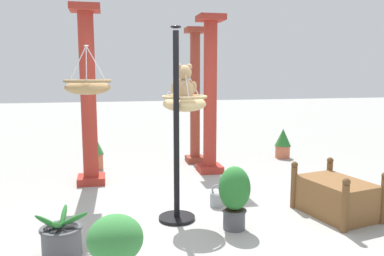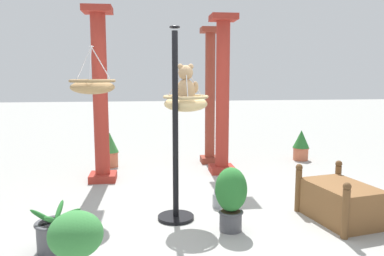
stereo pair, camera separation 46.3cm
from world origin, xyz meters
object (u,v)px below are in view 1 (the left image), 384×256
object	(u,v)px
hanging_basket_with_teddy	(185,103)
teddy_bear	(184,86)
greenhouse_pillar_left	(195,99)
potted_plant_small_succulent	(283,143)
potted_plant_flowering_red	(62,239)
greenhouse_pillar_far_back	(210,98)
potted_plant_fern_front	(95,151)
greenhouse_pillar_right	(88,100)
hanging_basket_left_high	(88,86)
wooden_planter_box	(336,196)
potted_plant_bushy_green	(234,195)
watering_can	(218,199)
display_pole_central	(177,163)

from	to	relation	value
hanging_basket_with_teddy	teddy_bear	distance (m)	0.21
greenhouse_pillar_left	potted_plant_small_succulent	xyz separation A→B (m)	(1.89, -0.00, -0.95)
hanging_basket_with_teddy	potted_plant_flowering_red	world-z (taller)	hanging_basket_with_teddy
greenhouse_pillar_far_back	potted_plant_fern_front	size ratio (longest dim) A/B	4.17
greenhouse_pillar_right	hanging_basket_left_high	bearing A→B (deg)	-87.51
hanging_basket_with_teddy	wooden_planter_box	world-z (taller)	hanging_basket_with_teddy
greenhouse_pillar_far_back	potted_plant_small_succulent	distance (m)	2.20
greenhouse_pillar_far_back	teddy_bear	bearing A→B (deg)	-114.42
hanging_basket_left_high	potted_plant_bushy_green	bearing A→B (deg)	-31.73
hanging_basket_left_high	wooden_planter_box	world-z (taller)	hanging_basket_left_high
watering_can	greenhouse_pillar_right	bearing A→B (deg)	138.91
hanging_basket_with_teddy	hanging_basket_left_high	xyz separation A→B (m)	(-1.17, 0.33, 0.20)
watering_can	wooden_planter_box	bearing A→B (deg)	-25.27
hanging_basket_with_teddy	greenhouse_pillar_left	world-z (taller)	greenhouse_pillar_left
wooden_planter_box	potted_plant_fern_front	xyz separation A→B (m)	(-3.00, 3.06, 0.09)
teddy_bear	greenhouse_pillar_right	xyz separation A→B (m)	(-1.22, 1.56, -0.26)
hanging_basket_with_teddy	greenhouse_pillar_left	xyz separation A→B (m)	(0.75, 2.65, -0.14)
display_pole_central	greenhouse_pillar_left	world-z (taller)	greenhouse_pillar_left
potted_plant_bushy_green	greenhouse_pillar_far_back	bearing A→B (deg)	81.07
wooden_planter_box	potted_plant_fern_front	distance (m)	4.29
potted_plant_flowering_red	greenhouse_pillar_far_back	bearing A→B (deg)	51.30
display_pole_central	potted_plant_small_succulent	world-z (taller)	display_pole_central
greenhouse_pillar_right	greenhouse_pillar_far_back	bearing A→B (deg)	7.93
hanging_basket_left_high	watering_can	bearing A→B (deg)	-7.85
greenhouse_pillar_right	potted_plant_bushy_green	world-z (taller)	greenhouse_pillar_right
greenhouse_pillar_left	potted_plant_fern_front	distance (m)	2.15
greenhouse_pillar_right	potted_plant_small_succulent	world-z (taller)	greenhouse_pillar_right
hanging_basket_with_teddy	potted_plant_small_succulent	distance (m)	3.89
hanging_basket_with_teddy	greenhouse_pillar_right	xyz separation A→B (m)	(-1.22, 1.58, -0.05)
display_pole_central	watering_can	world-z (taller)	display_pole_central
greenhouse_pillar_right	potted_plant_bushy_green	distance (m)	2.95
greenhouse_pillar_far_back	greenhouse_pillar_left	bearing A→B (deg)	96.57
watering_can	teddy_bear	bearing A→B (deg)	-170.70
hanging_basket_left_high	wooden_planter_box	distance (m)	3.39
potted_plant_bushy_green	potted_plant_flowering_red	bearing A→B (deg)	-171.70
display_pole_central	wooden_planter_box	world-z (taller)	display_pole_central
hanging_basket_with_teddy	potted_plant_fern_front	size ratio (longest dim) A/B	0.86
hanging_basket_left_high	greenhouse_pillar_right	distance (m)	1.28
watering_can	greenhouse_pillar_far_back	bearing A→B (deg)	78.39
greenhouse_pillar_right	potted_plant_fern_front	distance (m)	1.39
teddy_bear	greenhouse_pillar_right	distance (m)	1.99
potted_plant_bushy_green	watering_can	bearing A→B (deg)	87.36
potted_plant_bushy_green	potted_plant_small_succulent	bearing A→B (deg)	56.48
display_pole_central	greenhouse_pillar_far_back	world-z (taller)	greenhouse_pillar_far_back
potted_plant_flowering_red	potted_plant_bushy_green	distance (m)	1.88
display_pole_central	wooden_planter_box	xyz separation A→B (m)	(1.97, -0.28, -0.45)
watering_can	greenhouse_pillar_left	bearing A→B (deg)	83.92
greenhouse_pillar_far_back	potted_plant_small_succulent	world-z (taller)	greenhouse_pillar_far_back
display_pole_central	hanging_basket_left_high	size ratio (longest dim) A/B	3.78
hanging_basket_with_teddy	greenhouse_pillar_far_back	bearing A→B (deg)	65.85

